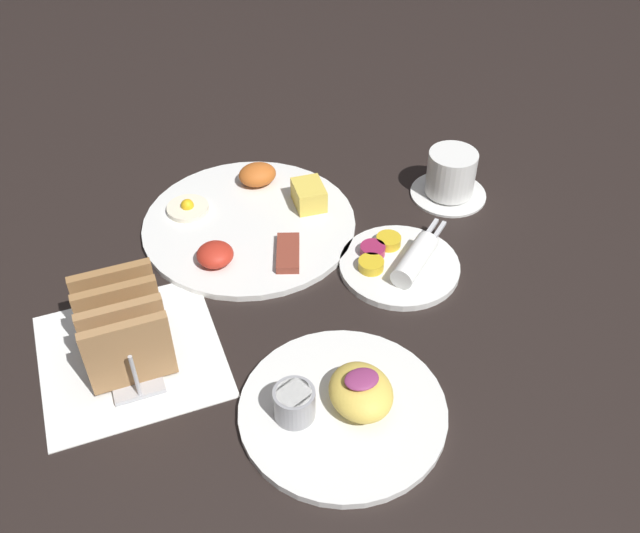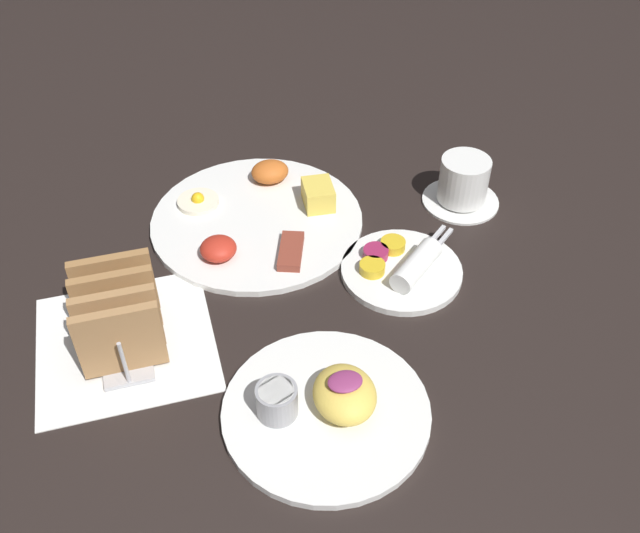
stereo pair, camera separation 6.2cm
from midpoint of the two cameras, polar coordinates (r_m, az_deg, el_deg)
ground_plane at (r=0.94m, az=-3.23°, el=-4.29°), size 3.00×3.00×0.00m
napkin_flat at (r=0.93m, az=-16.76°, el=-6.88°), size 0.22×0.22×0.00m
plate_breakfast at (r=1.08m, az=-7.18°, el=3.66°), size 0.32×0.32×0.05m
plate_condiments at (r=1.00m, az=4.68°, el=0.26°), size 0.18×0.17×0.04m
plate_foreground at (r=0.83m, az=-0.38°, el=-11.06°), size 0.24×0.24×0.06m
toast_rack at (r=0.90m, az=-17.38°, el=-4.78°), size 0.10×0.15×0.10m
coffee_cup at (r=1.13m, az=8.86°, el=7.10°), size 0.12×0.12×0.08m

